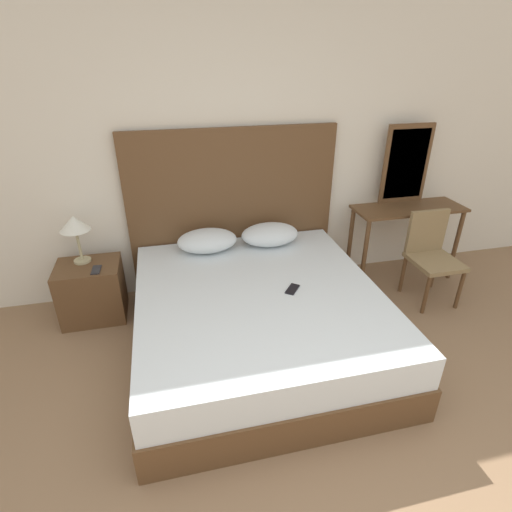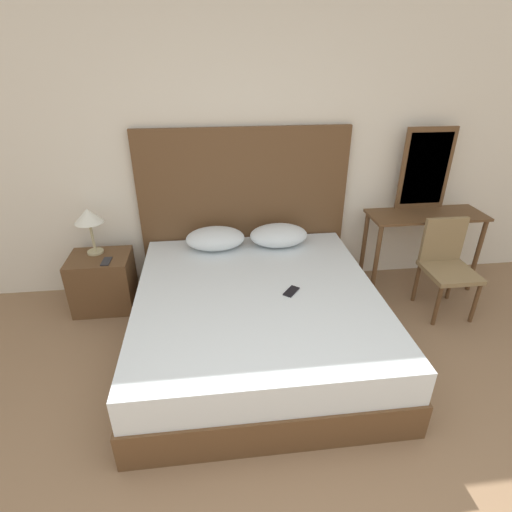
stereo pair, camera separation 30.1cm
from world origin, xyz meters
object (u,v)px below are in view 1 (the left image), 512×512
nightstand (92,291)px  phone_on_nightstand (96,270)px  bed (259,319)px  vanity_desk (407,221)px  chair (431,252)px  phone_on_bed (292,289)px  table_lamp (75,225)px

nightstand → phone_on_nightstand: 0.30m
nightstand → bed: bearing=-29.0°
vanity_desk → bed: bearing=-156.1°
chair → phone_on_bed: bearing=-164.8°
nightstand → chair: 3.12m
vanity_desk → nightstand: bearing=-179.7°
bed → table_lamp: (-1.38, 0.83, 0.60)m
phone_on_nightstand → vanity_desk: bearing=2.4°
phone_on_bed → table_lamp: 1.88m
bed → table_lamp: size_ratio=4.75×
bed → nightstand: bearing=151.0°
phone_on_bed → table_lamp: (-1.63, 0.87, 0.33)m
bed → vanity_desk: (1.71, 0.76, 0.37)m
nightstand → vanity_desk: (3.05, 0.02, 0.37)m
phone_on_bed → nightstand: (-1.59, 0.78, -0.27)m
table_lamp → vanity_desk: table_lamp is taller
vanity_desk → chair: 0.42m
bed → phone_on_nightstand: (-1.25, 0.64, 0.26)m
table_lamp → nightstand: bearing=-64.8°
nightstand → chair: (3.09, -0.38, 0.22)m
vanity_desk → phone_on_bed: bearing=-151.2°
phone_on_nightstand → chair: (3.00, -0.27, -0.05)m
nightstand → vanity_desk: 3.07m
phone_on_nightstand → vanity_desk: (2.96, 0.12, 0.11)m
nightstand → vanity_desk: vanity_desk is taller
chair → phone_on_nightstand: bearing=174.8°
nightstand → table_lamp: (-0.04, 0.09, 0.60)m
bed → nightstand: (-1.34, 0.74, -0.00)m
phone_on_bed → nightstand: size_ratio=0.30×
nightstand → phone_on_nightstand: (0.09, -0.11, 0.26)m
nightstand → table_lamp: table_lamp is taller
phone_on_nightstand → chair: bearing=-5.2°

